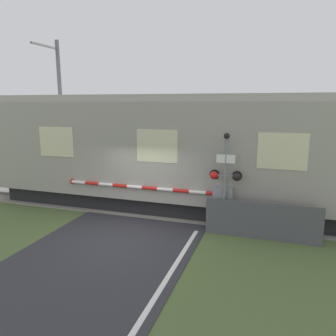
% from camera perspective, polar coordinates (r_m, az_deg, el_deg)
% --- Properties ---
extents(ground_plane, '(80.00, 80.00, 0.00)m').
position_cam_1_polar(ground_plane, '(10.03, -7.60, -11.66)').
color(ground_plane, '#4C6033').
extents(track_bed, '(36.00, 3.20, 0.13)m').
position_cam_1_polar(track_bed, '(12.76, -1.47, -6.38)').
color(track_bed, gray).
rests_on(track_bed, ground_plane).
extents(train, '(14.01, 3.09, 4.17)m').
position_cam_1_polar(train, '(12.14, 0.56, 2.94)').
color(train, black).
rests_on(train, ground_plane).
extents(crossing_barrier, '(5.84, 0.44, 1.36)m').
position_cam_1_polar(crossing_barrier, '(10.51, 7.21, -6.22)').
color(crossing_barrier, gray).
rests_on(crossing_barrier, ground_plane).
extents(signal_post, '(0.97, 0.26, 3.04)m').
position_cam_1_polar(signal_post, '(9.89, 9.94, -1.54)').
color(signal_post, gray).
rests_on(signal_post, ground_plane).
extents(catenary_pole, '(0.20, 1.90, 6.82)m').
position_cam_1_polar(catenary_pole, '(17.17, -18.19, 9.62)').
color(catenary_pole, slate).
rests_on(catenary_pole, ground_plane).
extents(roadside_fence, '(3.26, 0.06, 1.10)m').
position_cam_1_polar(roadside_fence, '(9.91, 16.05, -8.89)').
color(roadside_fence, '#4C4C51').
rests_on(roadside_fence, ground_plane).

